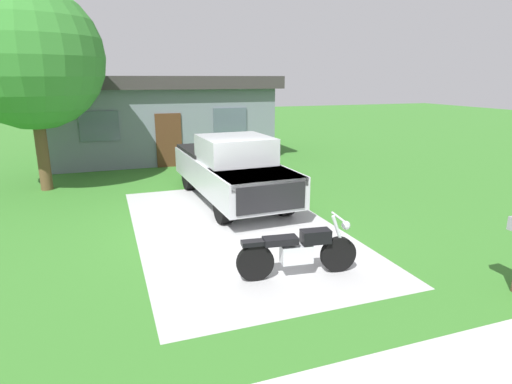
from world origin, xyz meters
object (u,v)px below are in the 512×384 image
object	(u,v)px
neighbor_house	(159,116)
motorcycle	(299,251)
shade_tree	(30,58)
pickup_truck	(230,168)

from	to	relation	value
neighbor_house	motorcycle	bearing A→B (deg)	-87.00
neighbor_house	shade_tree	bearing A→B (deg)	-131.25
motorcycle	neighbor_house	distance (m)	13.10
motorcycle	pickup_truck	distance (m)	5.12
pickup_truck	neighbor_house	size ratio (longest dim) A/B	0.59
pickup_truck	shade_tree	world-z (taller)	shade_tree
pickup_truck	shade_tree	distance (m)	6.75
motorcycle	neighbor_house	size ratio (longest dim) A/B	0.23
motorcycle	neighbor_house	xyz separation A→B (m)	(-0.68, 13.02, 1.32)
motorcycle	pickup_truck	size ratio (longest dim) A/B	0.39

